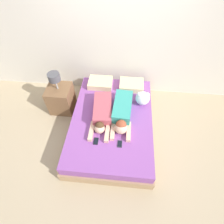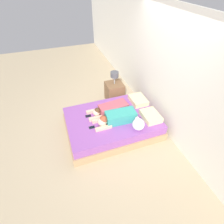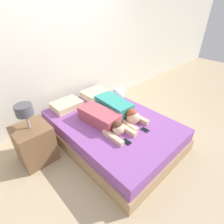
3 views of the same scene
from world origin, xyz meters
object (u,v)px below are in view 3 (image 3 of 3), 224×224
(cell_phone_left, at_px, (127,142))
(bed, at_px, (112,130))
(cell_phone_right, at_px, (145,130))
(plush_toy, at_px, (118,94))
(pillow_head_left, at_px, (67,105))
(nightstand, at_px, (34,142))
(pillow_head_right, at_px, (95,94))
(person_right, at_px, (119,109))
(person_left, at_px, (103,119))

(cell_phone_left, bearing_deg, bed, 67.29)
(bed, distance_m, cell_phone_right, 0.59)
(cell_phone_left, distance_m, cell_phone_right, 0.38)
(bed, bearing_deg, plush_toy, 36.69)
(pillow_head_left, relative_size, nightstand, 0.52)
(nightstand, bearing_deg, pillow_head_left, 24.98)
(bed, xyz_separation_m, cell_phone_left, (-0.21, -0.51, 0.21))
(pillow_head_right, relative_size, person_right, 0.50)
(bed, relative_size, plush_toy, 7.75)
(cell_phone_left, height_order, cell_phone_right, same)
(person_right, xyz_separation_m, cell_phone_left, (-0.38, -0.53, -0.11))
(bed, distance_m, person_left, 0.35)
(pillow_head_right, relative_size, person_left, 0.50)
(pillow_head_right, bearing_deg, pillow_head_left, 180.00)
(person_left, bearing_deg, pillow_head_right, 58.58)
(bed, bearing_deg, cell_phone_left, -112.71)
(pillow_head_right, bearing_deg, cell_phone_right, -96.28)
(pillow_head_right, bearing_deg, bed, -111.46)
(bed, bearing_deg, nightstand, 157.16)
(pillow_head_right, xyz_separation_m, person_left, (-0.49, -0.81, 0.04))
(person_left, bearing_deg, person_right, 3.78)
(nightstand, bearing_deg, cell_phone_right, -37.82)
(person_right, xyz_separation_m, nightstand, (-1.26, 0.43, -0.20))
(person_right, xyz_separation_m, cell_phone_right, (-0.00, -0.54, -0.11))
(person_left, bearing_deg, cell_phone_right, -56.33)
(pillow_head_left, xyz_separation_m, plush_toy, (0.85, -0.42, 0.08))
(bed, xyz_separation_m, pillow_head_left, (-0.32, 0.81, 0.26))
(nightstand, bearing_deg, plush_toy, -2.17)
(bed, height_order, person_left, person_left)
(pillow_head_left, relative_size, cell_phone_left, 3.81)
(bed, bearing_deg, pillow_head_right, 68.54)
(pillow_head_left, bearing_deg, nightstand, -155.02)
(pillow_head_left, distance_m, nightstand, 0.85)
(person_left, height_order, cell_phone_left, person_left)
(bed, relative_size, person_left, 2.18)
(plush_toy, bearing_deg, cell_phone_left, -129.47)
(pillow_head_right, distance_m, plush_toy, 0.47)
(cell_phone_right, xyz_separation_m, nightstand, (-1.26, 0.97, -0.09))
(pillow_head_left, xyz_separation_m, cell_phone_right, (0.49, -1.33, -0.05))
(pillow_head_left, relative_size, person_right, 0.50)
(pillow_head_right, xyz_separation_m, plush_toy, (0.21, -0.42, 0.08))
(pillow_head_left, relative_size, plush_toy, 1.77)
(pillow_head_left, relative_size, pillow_head_right, 1.00)
(pillow_head_left, xyz_separation_m, nightstand, (-0.76, -0.36, -0.15))
(bed, distance_m, plush_toy, 0.74)
(person_left, bearing_deg, nightstand, 153.49)
(pillow_head_right, height_order, person_right, person_right)
(bed, relative_size, pillow_head_left, 4.39)
(person_right, height_order, cell_phone_right, person_right)
(person_right, bearing_deg, bed, -171.38)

